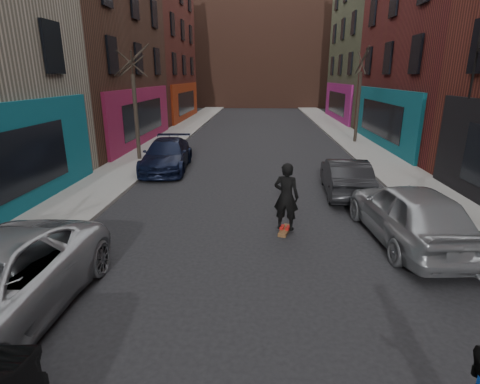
# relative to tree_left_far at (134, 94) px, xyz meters

# --- Properties ---
(sidewalk_left) EXTENTS (2.50, 84.00, 0.13)m
(sidewalk_left) POSITION_rel_tree_left_far_xyz_m (-0.05, 12.00, -3.31)
(sidewalk_left) COLOR gray
(sidewalk_left) RESTS_ON ground
(sidewalk_right) EXTENTS (2.50, 84.00, 0.13)m
(sidewalk_right) POSITION_rel_tree_left_far_xyz_m (12.45, 12.00, -3.31)
(sidewalk_right) COLOR gray
(sidewalk_right) RESTS_ON ground
(building_far) EXTENTS (40.00, 10.00, 14.00)m
(building_far) POSITION_rel_tree_left_far_xyz_m (6.20, 38.00, 3.62)
(building_far) COLOR #47281E
(building_far) RESTS_ON ground
(tree_left_far) EXTENTS (2.00, 2.00, 6.50)m
(tree_left_far) POSITION_rel_tree_left_far_xyz_m (0.00, 0.00, 0.00)
(tree_left_far) COLOR black
(tree_left_far) RESTS_ON sidewalk_left
(tree_right_far) EXTENTS (2.00, 2.00, 6.80)m
(tree_right_far) POSITION_rel_tree_left_far_xyz_m (12.40, 6.00, 0.15)
(tree_right_far) COLOR black
(tree_right_far) RESTS_ON sidewalk_right
(parked_left_end) EXTENTS (2.30, 4.98, 1.41)m
(parked_left_end) POSITION_rel_tree_left_far_xyz_m (1.90, -1.77, -2.68)
(parked_left_end) COLOR black
(parked_left_end) RESTS_ON ground
(parked_right_far) EXTENTS (2.33, 4.92, 1.62)m
(parked_right_far) POSITION_rel_tree_left_far_xyz_m (10.17, -9.31, -2.57)
(parked_right_far) COLOR #999CA1
(parked_right_far) RESTS_ON ground
(parked_right_end) EXTENTS (1.64, 4.17, 1.35)m
(parked_right_end) POSITION_rel_tree_left_far_xyz_m (9.40, -5.14, -2.71)
(parked_right_end) COLOR black
(parked_right_end) RESTS_ON ground
(skateboard) EXTENTS (0.44, 0.83, 0.10)m
(skateboard) POSITION_rel_tree_left_far_xyz_m (6.98, -8.85, -3.33)
(skateboard) COLOR brown
(skateboard) RESTS_ON ground
(skateboarder) EXTENTS (0.80, 0.64, 1.91)m
(skateboarder) POSITION_rel_tree_left_far_xyz_m (6.98, -8.85, -2.32)
(skateboarder) COLOR black
(skateboarder) RESTS_ON skateboard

